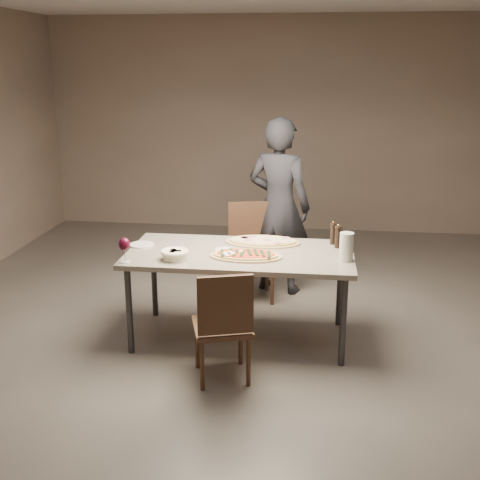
# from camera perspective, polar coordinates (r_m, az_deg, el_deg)

# --- Properties ---
(room) EXTENTS (7.00, 7.00, 7.00)m
(room) POSITION_cam_1_polar(r_m,az_deg,el_deg) (4.65, 0.00, 6.51)
(room) COLOR #5E5751
(room) RESTS_ON ground
(dining_table) EXTENTS (1.80, 0.90, 0.75)m
(dining_table) POSITION_cam_1_polar(r_m,az_deg,el_deg) (4.82, 0.00, -1.79)
(dining_table) COLOR gray
(dining_table) RESTS_ON ground
(zucchini_pizza) EXTENTS (0.56, 0.31, 0.05)m
(zucchini_pizza) POSITION_cam_1_polar(r_m,az_deg,el_deg) (4.67, 0.52, -1.45)
(zucchini_pizza) COLOR tan
(zucchini_pizza) RESTS_ON dining_table
(ham_pizza) EXTENTS (0.62, 0.34, 0.04)m
(ham_pizza) POSITION_cam_1_polar(r_m,az_deg,el_deg) (5.04, 2.18, -0.13)
(ham_pizza) COLOR tan
(ham_pizza) RESTS_ON dining_table
(bread_basket) EXTENTS (0.22, 0.22, 0.08)m
(bread_basket) POSITION_cam_1_polar(r_m,az_deg,el_deg) (4.64, -6.22, -1.31)
(bread_basket) COLOR #EFE7C2
(bread_basket) RESTS_ON dining_table
(oil_dish) EXTENTS (0.15, 0.15, 0.02)m
(oil_dish) POSITION_cam_1_polar(r_m,az_deg,el_deg) (4.82, -1.52, -0.98)
(oil_dish) COLOR white
(oil_dish) RESTS_ON dining_table
(pepper_mill_left) EXTENTS (0.05, 0.05, 0.20)m
(pepper_mill_left) POSITION_cam_1_polar(r_m,az_deg,el_deg) (5.04, 8.80, 0.62)
(pepper_mill_left) COLOR black
(pepper_mill_left) RESTS_ON dining_table
(pepper_mill_right) EXTENTS (0.05, 0.05, 0.20)m
(pepper_mill_right) POSITION_cam_1_polar(r_m,az_deg,el_deg) (4.95, 9.25, 0.32)
(pepper_mill_right) COLOR black
(pepper_mill_right) RESTS_ON dining_table
(carafe) EXTENTS (0.11, 0.11, 0.22)m
(carafe) POSITION_cam_1_polar(r_m,az_deg,el_deg) (4.63, 10.06, -0.65)
(carafe) COLOR silver
(carafe) RESTS_ON dining_table
(wine_glass) EXTENTS (0.09, 0.09, 0.20)m
(wine_glass) POSITION_cam_1_polar(r_m,az_deg,el_deg) (4.60, -10.89, -0.48)
(wine_glass) COLOR silver
(wine_glass) RESTS_ON dining_table
(side_plate) EXTENTS (0.20, 0.20, 0.01)m
(side_plate) POSITION_cam_1_polar(r_m,az_deg,el_deg) (5.04, -9.30, -0.44)
(side_plate) COLOR white
(side_plate) RESTS_ON dining_table
(chair_near) EXTENTS (0.50, 0.50, 0.85)m
(chair_near) POSITION_cam_1_polar(r_m,az_deg,el_deg) (4.23, -1.58, -7.69)
(chair_near) COLOR #40291B
(chair_near) RESTS_ON ground
(chair_far) EXTENTS (0.52, 0.52, 0.92)m
(chair_far) POSITION_cam_1_polar(r_m,az_deg,el_deg) (5.79, 1.00, -0.50)
(chair_far) COLOR #40291B
(chair_far) RESTS_ON ground
(diner) EXTENTS (0.73, 0.59, 1.72)m
(diner) POSITION_cam_1_polar(r_m,az_deg,el_deg) (5.86, 3.71, 3.21)
(diner) COLOR black
(diner) RESTS_ON ground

